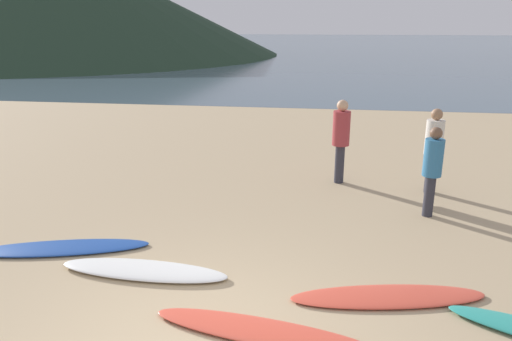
{
  "coord_description": "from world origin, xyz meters",
  "views": [
    {
      "loc": [
        1.22,
        -4.05,
        3.31
      ],
      "look_at": [
        -0.02,
        4.55,
        0.6
      ],
      "focal_mm": 33.99,
      "sensor_mm": 36.0,
      "label": 1
    }
  ],
  "objects": [
    {
      "name": "ground_plane",
      "position": [
        0.0,
        10.0,
        -0.1
      ],
      "size": [
        120.0,
        120.0,
        0.2
      ],
      "primitive_type": "cube",
      "color": "tan",
      "rests_on": "ground"
    },
    {
      "name": "ocean_water",
      "position": [
        0.0,
        64.79,
        0.0
      ],
      "size": [
        140.0,
        100.0,
        0.01
      ],
      "primitive_type": "cube",
      "color": "#475B6B",
      "rests_on": "ground"
    },
    {
      "name": "surfboard_1",
      "position": [
        -2.61,
        2.06,
        0.03
      ],
      "size": [
        2.63,
        1.18,
        0.06
      ],
      "primitive_type": "ellipsoid",
      "rotation": [
        0.0,
        0.0,
        0.26
      ],
      "color": "#1E479E",
      "rests_on": "ground"
    },
    {
      "name": "surfboard_2",
      "position": [
        -1.14,
        1.57,
        0.05
      ],
      "size": [
        2.37,
        0.64,
        0.09
      ],
      "primitive_type": "ellipsoid",
      "rotation": [
        0.0,
        0.0,
        -0.03
      ],
      "color": "white",
      "rests_on": "ground"
    },
    {
      "name": "surfboard_3",
      "position": [
        0.65,
        0.46,
        0.04
      ],
      "size": [
        2.61,
        0.88,
        0.08
      ],
      "primitive_type": "ellipsoid",
      "rotation": [
        0.0,
        0.0,
        -0.16
      ],
      "color": "#D84C38",
      "rests_on": "ground"
    },
    {
      "name": "surfboard_4",
      "position": [
        2.09,
        1.39,
        0.03
      ],
      "size": [
        2.5,
        1.0,
        0.07
      ],
      "primitive_type": "ellipsoid",
      "rotation": [
        0.0,
        0.0,
        0.19
      ],
      "color": "#D84C38",
      "rests_on": "ground"
    },
    {
      "name": "person_1",
      "position": [
        3.34,
        5.51,
        1.0
      ],
      "size": [
        0.34,
        0.34,
        1.69
      ],
      "rotation": [
        0.0,
        0.0,
        2.18
      ],
      "color": "#2D2D38",
      "rests_on": "ground"
    },
    {
      "name": "person_2",
      "position": [
        3.08,
        4.24,
        0.94
      ],
      "size": [
        0.32,
        0.32,
        1.6
      ],
      "rotation": [
        0.0,
        0.0,
        3.76
      ],
      "color": "#2D2D38",
      "rests_on": "ground"
    },
    {
      "name": "person_3",
      "position": [
        1.57,
        5.87,
        1.04
      ],
      "size": [
        0.36,
        0.36,
        1.76
      ],
      "rotation": [
        0.0,
        0.0,
        0.5
      ],
      "color": "#2D2D38",
      "rests_on": "ground"
    }
  ]
}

